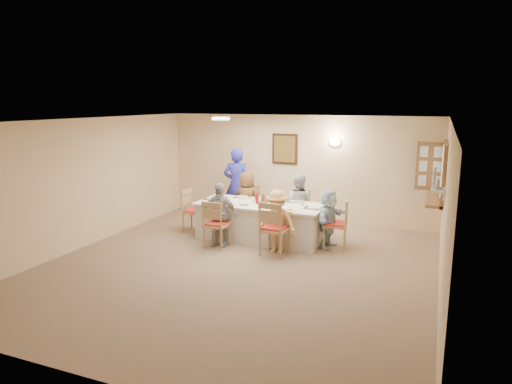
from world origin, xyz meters
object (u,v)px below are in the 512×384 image
at_px(serving_hatch, 444,172).
at_px(chair_front_left, 217,224).
at_px(diner_back_left, 247,200).
at_px(diner_front_left, 219,214).
at_px(chair_right_end, 335,224).
at_px(caregiver, 237,185).
at_px(diner_right_end, 329,219).
at_px(chair_back_left, 249,206).
at_px(diner_back_right, 298,204).
at_px(chair_left_end, 194,211).
at_px(condiment_ketchup, 257,198).
at_px(dining_table, 260,221).
at_px(diner_front_right, 277,222).
at_px(desk_fan, 437,181).
at_px(chair_back_right, 300,212).
at_px(chair_front_right, 275,228).

height_order(serving_hatch, chair_front_left, serving_hatch).
relative_size(diner_back_left, diner_front_left, 1.02).
relative_size(chair_right_end, caregiver, 0.56).
xyz_separation_m(diner_right_end, caregiver, (-2.47, 1.15, 0.30)).
distance_m(chair_back_left, diner_back_right, 1.22).
distance_m(chair_back_left, diner_back_left, 0.21).
relative_size(chair_left_end, caregiver, 0.53).
relative_size(chair_back_left, diner_front_left, 0.75).
relative_size(diner_right_end, condiment_ketchup, 4.90).
distance_m(chair_right_end, caregiver, 2.87).
distance_m(serving_hatch, caregiver, 4.54).
relative_size(serving_hatch, dining_table, 0.57).
height_order(dining_table, diner_front_right, diner_front_right).
height_order(chair_right_end, caregiver, caregiver).
bearing_deg(desk_fan, diner_front_right, -178.80).
relative_size(desk_fan, chair_left_end, 0.32).
height_order(chair_back_right, chair_right_end, chair_right_end).
bearing_deg(condiment_ketchup, chair_front_right, -49.54).
xyz_separation_m(chair_left_end, diner_right_end, (2.97, 0.00, 0.11)).
relative_size(desk_fan, diner_back_left, 0.23).
bearing_deg(diner_back_left, dining_table, 133.38).
relative_size(serving_hatch, chair_back_right, 1.66).
height_order(chair_front_left, chair_right_end, chair_right_end).
xyz_separation_m(diner_back_left, diner_back_right, (1.20, 0.00, 0.01)).
bearing_deg(diner_right_end, chair_back_left, 79.30).
xyz_separation_m(serving_hatch, diner_front_right, (-2.82, -1.41, -0.90)).
xyz_separation_m(diner_back_left, diner_right_end, (2.02, -0.68, -0.07)).
xyz_separation_m(chair_front_right, diner_front_left, (-1.20, 0.12, 0.11)).
bearing_deg(serving_hatch, chair_left_end, -171.68).
bearing_deg(diner_right_end, condiment_ketchup, 101.21).
xyz_separation_m(chair_front_right, caregiver, (-1.65, 1.95, 0.36)).
distance_m(chair_right_end, diner_back_left, 2.26).
xyz_separation_m(desk_fan, diner_right_end, (-1.89, 0.62, -0.97)).
relative_size(chair_back_right, diner_front_left, 0.72).
distance_m(chair_back_right, condiment_ketchup, 1.14).
bearing_deg(chair_right_end, diner_right_end, -99.05).
height_order(chair_front_right, caregiver, caregiver).
distance_m(dining_table, diner_front_left, 0.94).
height_order(dining_table, chair_front_right, chair_front_right).
bearing_deg(diner_back_right, condiment_ketchup, 48.16).
bearing_deg(serving_hatch, caregiver, 174.60).
distance_m(chair_back_right, diner_right_end, 1.15).
height_order(serving_hatch, diner_front_left, serving_hatch).
bearing_deg(chair_front_left, diner_back_right, -129.19).
bearing_deg(caregiver, diner_back_right, 152.08).
bearing_deg(serving_hatch, dining_table, -168.01).
bearing_deg(diner_right_end, chair_front_left, 122.51).
height_order(diner_front_right, diner_right_end, diner_front_right).
bearing_deg(diner_right_end, chair_left_end, 100.91).
xyz_separation_m(diner_back_left, caregiver, (-0.45, 0.47, 0.23)).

